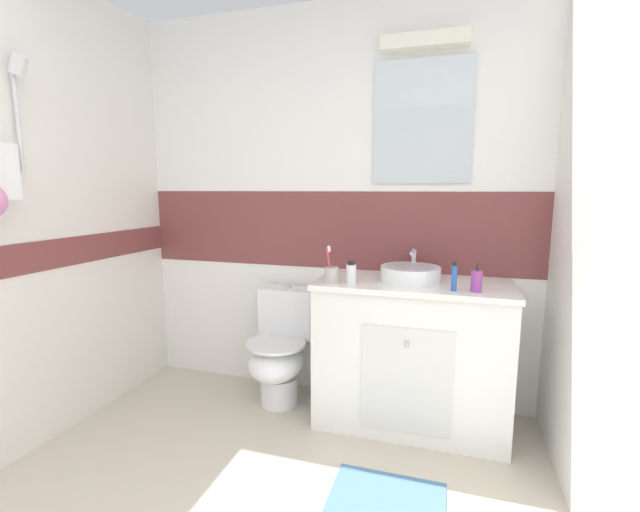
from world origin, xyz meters
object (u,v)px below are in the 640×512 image
(toilet, at_px, (281,350))
(soap_dispenser, at_px, (477,281))
(toothbrush_cup, at_px, (331,274))
(lotion_bottle_short, at_px, (351,273))
(sink_basin, at_px, (410,273))
(toothpaste_tube_upright, at_px, (454,277))

(toilet, distance_m, soap_dispenser, 1.29)
(toilet, bearing_deg, soap_dispenser, -8.55)
(toothbrush_cup, xyz_separation_m, lotion_bottle_short, (0.11, 0.02, 0.01))
(sink_basin, height_order, lotion_bottle_short, sink_basin)
(sink_basin, relative_size, toothpaste_tube_upright, 2.51)
(toothbrush_cup, distance_m, toothpaste_tube_upright, 0.65)
(sink_basin, distance_m, lotion_bottle_short, 0.34)
(soap_dispenser, bearing_deg, toilet, 171.45)
(toilet, distance_m, toothpaste_tube_upright, 1.20)
(toilet, height_order, toothbrush_cup, toothbrush_cup)
(toothbrush_cup, distance_m, soap_dispenser, 0.76)
(toilet, height_order, soap_dispenser, soap_dispenser)
(toothpaste_tube_upright, bearing_deg, toothbrush_cup, -179.93)
(soap_dispenser, bearing_deg, lotion_bottle_short, 178.92)
(sink_basin, bearing_deg, toothpaste_tube_upright, -36.15)
(soap_dispenser, distance_m, lotion_bottle_short, 0.65)
(sink_basin, bearing_deg, toothbrush_cup, -157.47)
(sink_basin, xyz_separation_m, toothbrush_cup, (-0.42, -0.17, 0.00))
(soap_dispenser, height_order, toothpaste_tube_upright, same)
(sink_basin, xyz_separation_m, toothpaste_tube_upright, (0.23, -0.17, 0.02))
(soap_dispenser, bearing_deg, sink_basin, 154.93)
(soap_dispenser, xyz_separation_m, lotion_bottle_short, (-0.65, 0.01, 0.00))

